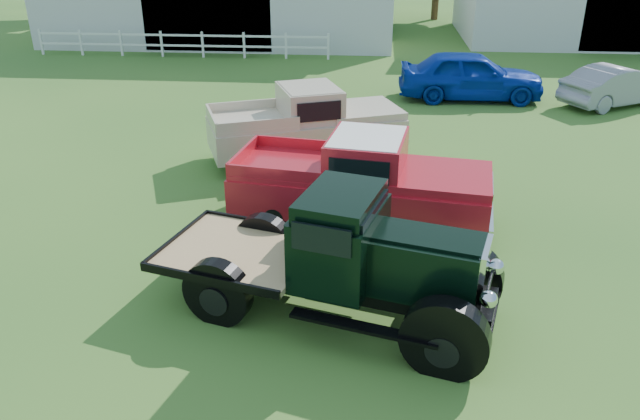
# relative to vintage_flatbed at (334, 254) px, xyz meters

# --- Properties ---
(ground) EXTENTS (120.00, 120.00, 0.00)m
(ground) POSITION_rel_vintage_flatbed_xyz_m (-0.58, 0.66, -1.13)
(ground) COLOR #305E21
(fence_rail) EXTENTS (14.20, 0.16, 1.20)m
(fence_rail) POSITION_rel_vintage_flatbed_xyz_m (-8.58, 20.66, -0.53)
(fence_rail) COLOR white
(fence_rail) RESTS_ON ground
(vintage_flatbed) EXTENTS (6.13, 3.73, 2.27)m
(vintage_flatbed) POSITION_rel_vintage_flatbed_xyz_m (0.00, 0.00, 0.00)
(vintage_flatbed) COLOR black
(vintage_flatbed) RESTS_ON ground
(red_pickup) EXTENTS (5.92, 3.01, 2.06)m
(red_pickup) POSITION_rel_vintage_flatbed_xyz_m (0.36, 3.47, -0.10)
(red_pickup) COLOR red
(red_pickup) RESTS_ON ground
(white_pickup) EXTENTS (5.83, 3.95, 2.00)m
(white_pickup) POSITION_rel_vintage_flatbed_xyz_m (-1.24, 7.41, -0.14)
(white_pickup) COLOR #BFAF95
(white_pickup) RESTS_ON ground
(misc_car_blue) EXTENTS (5.21, 2.15, 1.77)m
(misc_car_blue) POSITION_rel_vintage_flatbed_xyz_m (4.12, 14.14, -0.25)
(misc_car_blue) COLOR #05289A
(misc_car_blue) RESTS_ON ground
(misc_car_grey) EXTENTS (4.44, 3.41, 1.40)m
(misc_car_grey) POSITION_rel_vintage_flatbed_xyz_m (9.22, 13.75, -0.43)
(misc_car_grey) COLOR gray
(misc_car_grey) RESTS_ON ground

